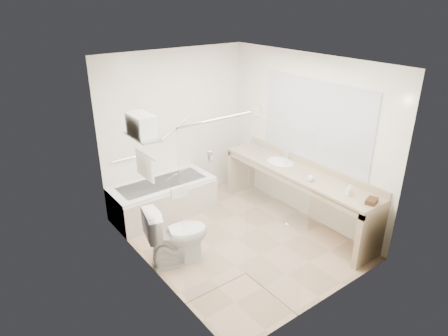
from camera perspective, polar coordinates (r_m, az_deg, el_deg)
floor at (r=5.87m, az=1.78°, el=-9.93°), size 3.20×3.20×0.00m
ceiling at (r=4.94m, az=2.16°, el=14.96°), size 2.60×3.20×0.10m
wall_back at (r=6.53m, az=-6.88°, el=5.70°), size 2.60×0.10×2.50m
wall_front at (r=4.28m, az=15.50°, el=-5.16°), size 2.60×0.10×2.50m
wall_left at (r=4.65m, az=-10.69°, el=-2.24°), size 0.10×3.20×2.50m
wall_right at (r=6.13m, az=11.52°, el=4.17°), size 0.10×3.20×2.50m
bathtub at (r=6.39m, az=-8.68°, el=-4.31°), size 1.60×0.73×0.59m
grab_bar_short at (r=6.21m, az=-14.13°, el=1.22°), size 0.40×0.03×0.03m
grab_bar_long at (r=6.47m, az=-7.09°, el=5.53°), size 0.53×0.03×0.33m
shower_enclosure at (r=4.36m, az=3.02°, el=-6.43°), size 0.96×0.91×2.11m
towel_shelf at (r=4.81m, az=-11.65°, el=5.05°), size 0.24×0.55×0.81m
vanity_counter at (r=6.08m, az=10.34°, el=-2.14°), size 0.55×2.70×0.95m
sink at (r=6.27m, az=8.02°, el=0.67°), size 0.40×0.52×0.14m
faucet at (r=6.33m, az=9.02°, el=1.90°), size 0.03×0.03×0.14m
mirror at (r=5.94m, az=12.76°, el=6.48°), size 0.02×2.00×1.20m
hairdryer_unit at (r=6.74m, az=4.75°, el=8.15°), size 0.08×0.10×0.18m
toilet at (r=5.24m, az=-6.74°, el=-9.49°), size 0.90×0.63×0.80m
amenity_basket at (r=5.31m, az=20.35°, el=-4.45°), size 0.20×0.16×0.06m
soap_bottle_a at (r=5.42m, az=17.41°, el=-3.37°), size 0.10×0.15×0.07m
soap_bottle_b at (r=5.67m, az=12.32°, el=-1.36°), size 0.13×0.15×0.10m
water_bottle_left at (r=6.34m, az=5.23°, el=2.30°), size 0.06×0.06×0.21m
water_bottle_mid at (r=6.58m, az=3.78°, el=3.04°), size 0.06×0.06×0.18m
water_bottle_right at (r=6.61m, az=4.31°, el=3.25°), size 0.07×0.07×0.21m
drinking_glass_near at (r=6.10m, az=8.85°, el=0.76°), size 0.09×0.09×0.10m
drinking_glass_far at (r=6.77m, az=3.17°, el=3.30°), size 0.09×0.09×0.09m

